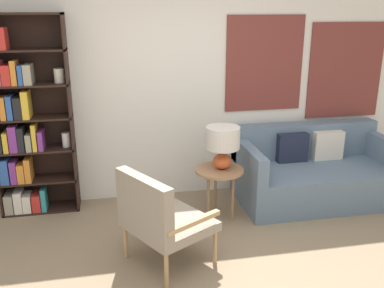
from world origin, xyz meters
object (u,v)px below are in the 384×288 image
object	(u,v)px
couch	(314,173)
table_lamp	(223,142)
bookshelf	(23,123)
armchair	(158,215)
side_table	(219,175)

from	to	relation	value
couch	table_lamp	bearing A→B (deg)	-166.84
couch	table_lamp	xyz separation A→B (m)	(-1.19, -0.28, 0.54)
bookshelf	armchair	size ratio (longest dim) A/B	2.36
armchair	table_lamp	world-z (taller)	table_lamp
couch	table_lamp	world-z (taller)	table_lamp
couch	table_lamp	size ratio (longest dim) A/B	3.98
armchair	bookshelf	bearing A→B (deg)	133.01
side_table	couch	bearing A→B (deg)	13.36
armchair	side_table	distance (m)	1.04
armchair	table_lamp	bearing A→B (deg)	44.98
armchair	couch	distance (m)	2.21
armchair	table_lamp	size ratio (longest dim) A/B	1.99
couch	bookshelf	bearing A→B (deg)	174.72
bookshelf	table_lamp	world-z (taller)	bookshelf
bookshelf	table_lamp	size ratio (longest dim) A/B	4.71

